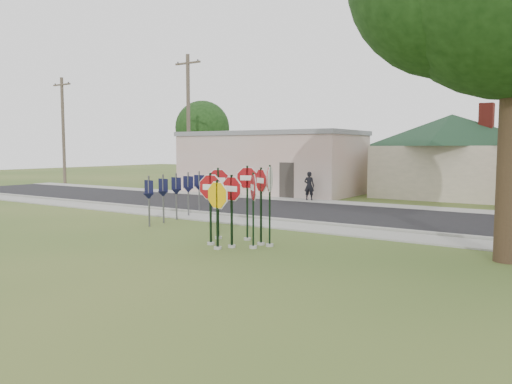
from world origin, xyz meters
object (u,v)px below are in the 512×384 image
Objects in this scene: stop_sign_center at (232,201)px; stop_sign_yellow at (217,205)px; utility_pole_near at (188,121)px; stop_sign_left at (211,198)px; pedestrian at (309,186)px.

stop_sign_yellow is (-0.21, -0.44, -0.10)m from stop_sign_center.
stop_sign_left is at bearing -46.96° from utility_pole_near.
utility_pole_near reaches higher than pedestrian.
stop_sign_left is at bearing 93.04° from pedestrian.
pedestrian is at bearing 107.66° from stop_sign_center.
utility_pole_near is 10.69m from pedestrian.
stop_sign_center is 0.50m from stop_sign_yellow.
stop_sign_left is at bearing 144.16° from stop_sign_yellow.
pedestrian is at bearing 106.33° from stop_sign_yellow.
stop_sign_center reaches higher than stop_sign_yellow.
pedestrian is (9.85, -0.79, -4.08)m from utility_pole_near.
stop_sign_center is 20.39m from utility_pole_near.
stop_sign_yellow is at bearing -35.84° from stop_sign_left.
pedestrian is (-4.07, 13.91, -0.46)m from stop_sign_yellow.
stop_sign_yellow is 1.35× the size of pedestrian.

